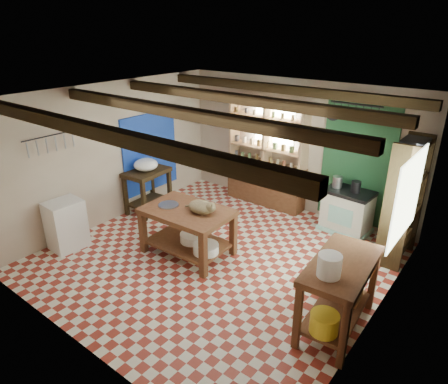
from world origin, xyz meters
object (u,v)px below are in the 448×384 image
Objects in this scene: white_cabinet at (66,225)px; stove at (347,211)px; cat at (201,207)px; right_counter at (338,295)px; work_table at (188,231)px; prep_table at (148,191)px.

stove is at bearing 47.47° from white_cabinet.
cat reaches higher than stove.
stove is at bearing 105.06° from right_counter.
right_counter reaches higher than stove.
stove is 2.77m from cat.
right_counter is (2.65, -0.17, 0.07)m from work_table.
work_table is 1.86m from prep_table.
cat reaches higher than right_counter.
right_counter is at bearing -17.85° from cat.
white_cabinet is 1.96× the size of cat.
right_counter reaches higher than white_cabinet.
work_table is 1.66× the size of white_cabinet.
white_cabinet is at bearing -149.92° from work_table.
prep_table is at bearing -151.11° from stove.
work_table is 1.06× the size of right_counter.
white_cabinet is (-0.02, -1.82, -0.02)m from prep_table.
work_table is at bearing 35.67° from white_cabinet.
white_cabinet is 2.36m from cat.
right_counter is (4.40, 0.95, 0.05)m from white_cabinet.
prep_table is 0.67× the size of right_counter.
cat is at bearing -119.95° from stove.
work_table is 0.56m from cat.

